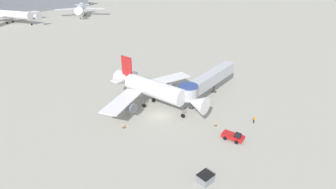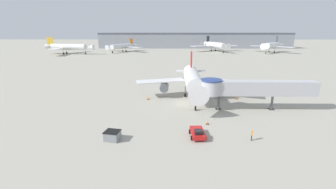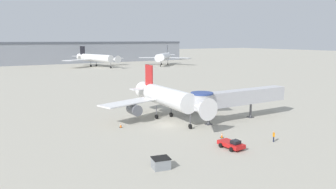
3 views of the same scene
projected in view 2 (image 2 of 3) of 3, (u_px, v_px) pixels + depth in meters
ground_plane at (184, 103)px, 49.20m from camera, size 800.00×800.00×0.00m
main_airplane at (193, 81)px, 51.63m from camera, size 27.24×24.43×10.25m
jet_bridge at (251, 88)px, 44.31m from camera, size 22.64×4.10×6.16m
pushback_tug_red at (198, 133)px, 33.44m from camera, size 2.40×4.04×1.44m
service_container_gray at (112, 136)px, 32.49m from camera, size 2.47×2.28×1.38m
traffic_cone_port_wing at (148, 98)px, 51.88m from camera, size 0.50×0.50×0.82m
traffic_cone_near_nose at (207, 122)px, 38.05m from camera, size 0.50×0.50×0.83m
traffic_cone_starboard_wing at (237, 98)px, 52.19m from camera, size 0.45×0.45×0.75m
ground_crew_marshaller at (252, 134)px, 32.29m from camera, size 0.30×0.37×1.69m
background_jet_gray_tail at (272, 46)px, 163.88m from camera, size 26.82×26.57×12.00m
background_jet_orange_tail at (122, 46)px, 171.56m from camera, size 31.80×31.36×9.71m
background_jet_black_tail at (215, 45)px, 174.05m from camera, size 37.69×37.51×11.58m
background_jet_gold_tail at (67, 47)px, 154.37m from camera, size 35.85×37.45×11.28m
terminal_building at (194, 40)px, 215.42m from camera, size 178.00×24.91×13.93m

